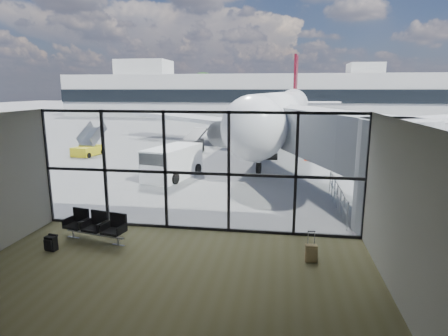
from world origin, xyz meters
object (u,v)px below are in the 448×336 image
(belt_loader, at_px, (189,146))
(airliner, at_px, (283,112))
(backpack, at_px, (51,243))
(suitcase, at_px, (311,253))
(seating_row, at_px, (97,225))
(service_van, at_px, (172,162))
(mobile_stairs, at_px, (88,149))

(belt_loader, bearing_deg, airliner, 57.95)
(backpack, height_order, suitcase, suitcase)
(seating_row, bearing_deg, suitcase, 6.85)
(seating_row, height_order, belt_loader, belt_loader)
(backpack, distance_m, suitcase, 8.44)
(seating_row, distance_m, service_van, 9.63)
(suitcase, height_order, belt_loader, belt_loader)
(seating_row, xyz_separation_m, belt_loader, (-1.25, 18.26, 0.07))
(suitcase, xyz_separation_m, mobile_stairs, (-16.40, 16.75, 0.21))
(backpack, height_order, airliner, airliner)
(suitcase, bearing_deg, mobile_stairs, 129.52)
(suitcase, bearing_deg, service_van, 121.29)
(service_van, bearing_deg, airliner, 82.44)
(mobile_stairs, bearing_deg, backpack, -57.71)
(airliner, xyz_separation_m, service_van, (-6.51, -16.59, -2.05))
(airliner, bearing_deg, belt_loader, -128.26)
(suitcase, relative_size, service_van, 0.21)
(service_van, height_order, belt_loader, belt_loader)
(airliner, distance_m, mobile_stairs, 18.60)
(mobile_stairs, bearing_deg, airliner, 40.55)
(seating_row, distance_m, airliner, 27.08)
(suitcase, bearing_deg, seating_row, 170.45)
(suitcase, relative_size, mobile_stairs, 0.31)
(suitcase, xyz_separation_m, airliner, (-0.96, 26.81, 2.72))
(backpack, bearing_deg, belt_loader, 101.15)
(mobile_stairs, bearing_deg, service_van, -28.73)
(suitcase, distance_m, mobile_stairs, 23.44)
(seating_row, relative_size, belt_loader, 0.54)
(seating_row, height_order, suitcase, seating_row)
(airliner, xyz_separation_m, belt_loader, (-7.63, -7.95, -2.36))
(seating_row, bearing_deg, mobile_stairs, 130.82)
(backpack, relative_size, airliner, 0.01)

